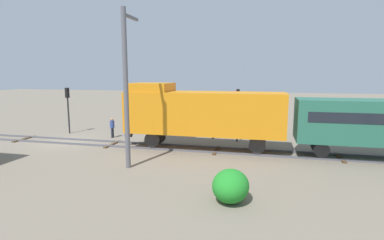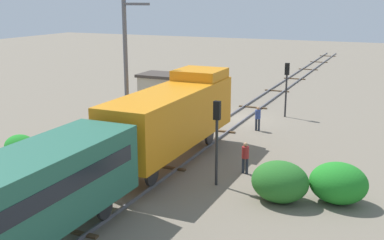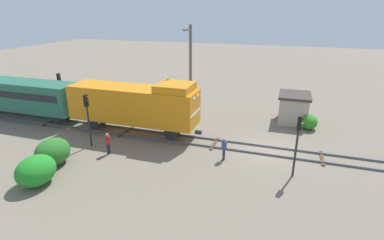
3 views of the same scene
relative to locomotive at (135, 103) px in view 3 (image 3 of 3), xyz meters
name	(u,v)px [view 3 (image 3 of 3)]	position (x,y,z in m)	size (l,w,h in m)	color
ground_plane	(265,151)	(0.00, -11.03, -2.77)	(145.71, 145.71, 0.00)	#756B5B
railway_track	(265,150)	(0.00, -11.03, -2.70)	(2.40, 97.14, 0.16)	#595960
locomotive	(135,103)	(0.00, 0.00, 0.00)	(2.90, 11.60, 4.60)	orange
passenger_car_leading	(14,93)	(0.00, 13.34, -0.25)	(2.84, 14.00, 3.66)	#26604C
traffic_signal_near	(298,135)	(-3.20, -13.07, 0.14)	(0.32, 0.34, 4.18)	#262628
traffic_signal_mid	(87,111)	(-3.40, 2.24, 0.16)	(0.32, 0.34, 4.22)	#262628
traffic_signal_far	(60,85)	(3.60, 10.87, -0.02)	(0.32, 0.34, 3.94)	#262628
worker_near_track	(224,147)	(-2.40, -8.27, -1.78)	(0.38, 0.38, 1.70)	#262B38
worker_by_signal	(108,142)	(-4.20, 0.14, -1.78)	(0.38, 0.38, 1.70)	#262B38
catenary_mast	(190,72)	(4.94, -3.28, 1.97)	(1.94, 0.28, 8.99)	#595960
relay_hut	(294,108)	(7.50, -12.88, -1.38)	(3.50, 2.90, 2.74)	#B2A893
bush_near	(148,98)	(8.32, 3.02, -2.08)	(1.92, 1.57, 1.39)	#208426
bush_mid	(36,171)	(-9.15, 2.04, -1.83)	(2.59, 2.12, 1.88)	#228426
bush_far	(53,152)	(-6.72, 2.94, -1.83)	(2.60, 2.12, 1.89)	#286C26
bush_back	(309,122)	(5.93, -14.28, -2.09)	(1.87, 1.53, 1.36)	#308026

